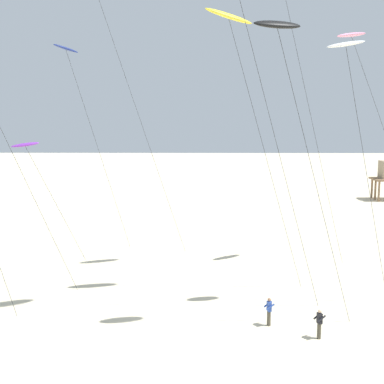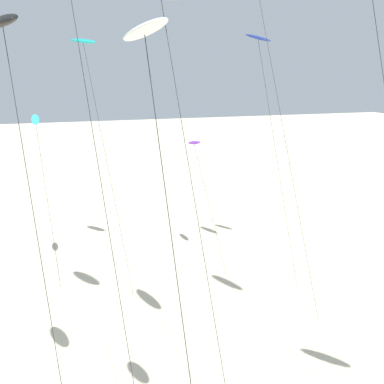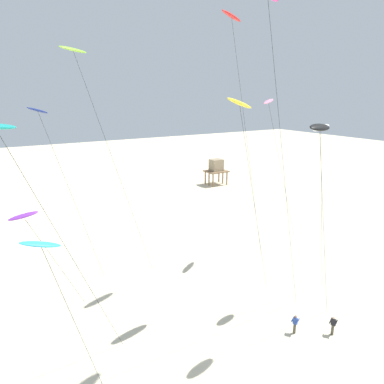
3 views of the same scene
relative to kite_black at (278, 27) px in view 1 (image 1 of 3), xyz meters
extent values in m
plane|color=beige|center=(-5.99, -1.39, -16.65)|extent=(260.00, 260.00, 0.00)
ellipsoid|color=black|center=(-0.03, -0.01, 0.11)|extent=(2.76, 1.55, 0.69)
cylinder|color=#262626|center=(2.41, 0.63, -8.34)|extent=(4.92, 1.30, 16.64)
cylinder|color=#262626|center=(-15.86, 5.74, -8.05)|extent=(6.67, 1.76, 17.22)
cylinder|color=#262626|center=(4.34, 12.46, -3.88)|extent=(6.84, 1.81, 25.56)
ellipsoid|color=yellow|center=(-2.23, 6.01, 1.60)|extent=(3.26, 1.69, 1.34)
cylinder|color=#262626|center=(0.48, 6.71, -7.59)|extent=(5.45, 1.44, 18.13)
ellipsoid|color=pink|center=(7.67, 13.44, 1.50)|extent=(3.00, 2.21, 0.77)
ellipsoid|color=navy|center=(-15.35, 17.06, 0.93)|extent=(2.12, 1.62, 0.80)
cylinder|color=#262626|center=(-12.87, 17.70, -7.90)|extent=(4.99, 1.32, 17.50)
cylinder|color=#262626|center=(-0.04, 2.81, -4.27)|extent=(7.24, 1.91, 24.78)
cylinder|color=#262626|center=(-8.86, 15.88, -5.49)|extent=(7.23, 1.91, 22.34)
ellipsoid|color=white|center=(4.58, 3.64, -0.42)|extent=(2.53, 1.24, 0.72)
cylinder|color=#262626|center=(6.43, 4.12, -8.59)|extent=(3.73, 0.99, 16.14)
ellipsoid|color=purple|center=(-17.86, 12.98, -6.95)|extent=(2.31, 0.67, 0.66)
cylinder|color=#262626|center=(-15.72, 13.53, -11.85)|extent=(4.29, 1.14, 9.62)
cylinder|color=#4C4738|center=(2.49, -1.12, -16.21)|extent=(0.22, 0.22, 0.88)
cube|color=black|center=(2.49, -1.12, -15.48)|extent=(0.29, 0.38, 0.58)
sphere|color=beige|center=(2.49, -1.12, -15.08)|extent=(0.20, 0.20, 0.20)
cylinder|color=black|center=(2.56, -1.33, -15.43)|extent=(0.51, 0.23, 0.39)
cylinder|color=black|center=(2.43, -0.91, -15.43)|extent=(0.51, 0.23, 0.39)
cylinder|color=#4C4738|center=(-0.02, 0.60, -16.21)|extent=(0.22, 0.22, 0.88)
cube|color=#2D4CA5|center=(-0.02, 0.60, -15.48)|extent=(0.27, 0.38, 0.58)
sphere|color=#9E7051|center=(-0.02, 0.60, -15.08)|extent=(0.20, 0.20, 0.20)
cylinder|color=#2D4CA5|center=(0.03, 0.39, -15.43)|extent=(0.51, 0.20, 0.39)
cylinder|color=#2D4CA5|center=(-0.07, 0.81, -15.43)|extent=(0.51, 0.20, 0.39)
cylinder|color=#846647|center=(20.83, 42.97, -15.24)|extent=(0.28, 0.28, 2.82)
cylinder|color=#846647|center=(20.83, 45.92, -15.24)|extent=(0.28, 0.28, 2.82)
cylinder|color=#846647|center=(20.83, 44.45, -15.24)|extent=(0.28, 0.28, 2.82)
camera|label=1|loc=(-4.14, -28.06, -4.38)|focal=48.61mm
camera|label=2|loc=(17.63, 0.44, -1.50)|focal=44.61mm
camera|label=3|loc=(-20.01, -16.32, 2.32)|focal=33.06mm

